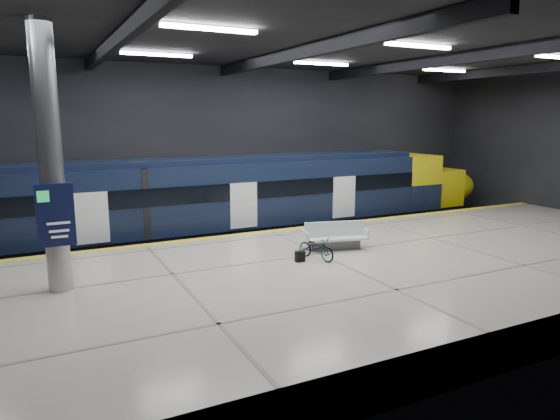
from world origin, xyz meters
TOP-DOWN VIEW (x-y plane):
  - ground at (0.00, 0.00)m, footprint 30.00×30.00m
  - room_shell at (-0.00, 0.00)m, footprint 30.10×16.10m
  - platform at (0.00, -2.50)m, footprint 30.00×11.00m
  - safety_strip at (0.00, 2.75)m, footprint 30.00×0.40m
  - rails at (0.00, 5.50)m, footprint 30.00×1.52m
  - train at (-1.84, 5.50)m, footprint 29.40×2.84m
  - bench at (0.79, -0.70)m, footprint 2.37×1.43m
  - bicycle at (-0.44, -1.54)m, footprint 0.92×1.53m
  - pannier_bag at (-1.04, -1.54)m, footprint 0.30×0.18m
  - info_column at (-8.00, -1.03)m, footprint 0.90×0.78m

SIDE VIEW (x-z plane):
  - ground at x=0.00m, z-range 0.00..0.00m
  - rails at x=0.00m, z-range 0.00..0.16m
  - platform at x=0.00m, z-range 0.00..1.10m
  - safety_strip at x=0.00m, z-range 1.10..1.11m
  - pannier_bag at x=-1.04m, z-range 1.10..1.45m
  - bench at x=0.79m, z-range 0.95..1.93m
  - bicycle at x=-0.44m, z-range 1.10..1.86m
  - train at x=-1.84m, z-range 0.16..3.95m
  - info_column at x=-8.00m, z-range 1.01..7.91m
  - room_shell at x=0.00m, z-range 1.69..9.74m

